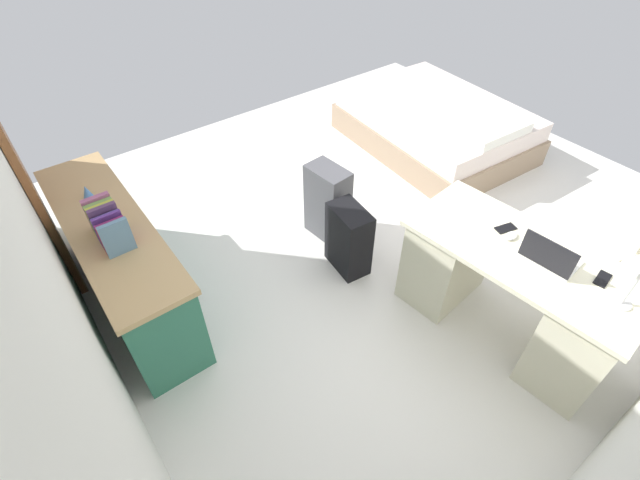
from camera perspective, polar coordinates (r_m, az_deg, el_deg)
ground_plane at (r=3.93m, az=8.62°, el=-0.69°), size 5.63×5.63×0.00m
wall_back at (r=2.29m, az=-33.26°, el=0.35°), size 4.05×0.10×2.80m
door_wooden at (r=3.75m, az=-34.22°, el=8.84°), size 0.88×0.05×2.04m
desk at (r=3.28m, az=22.75°, el=-5.89°), size 1.50×0.81×0.75m
office_chair at (r=3.83m, az=31.11°, el=-0.63°), size 0.57×0.57×0.94m
credenza at (r=3.51m, az=-23.60°, el=-2.64°), size 1.80×0.48×0.76m
bed at (r=5.22m, az=14.34°, el=13.79°), size 1.99×1.53×0.58m
suitcase_black at (r=3.54m, az=3.62°, el=0.11°), size 0.38×0.26×0.57m
suitcase_spare_grey at (r=3.80m, az=0.96°, el=4.73°), size 0.38×0.25×0.66m
laptop at (r=2.99m, az=26.88°, el=-1.88°), size 0.33×0.25×0.21m
computer_mouse at (r=3.09m, az=22.91°, el=0.48°), size 0.07×0.11×0.03m
cell_phone_near_laptop at (r=3.07m, az=31.99°, el=-4.18°), size 0.09×0.15×0.01m
cell_phone_by_mouse at (r=3.15m, az=22.31°, el=1.38°), size 0.10×0.15×0.01m
desk_lamp at (r=2.83m, az=34.84°, el=-2.85°), size 0.16×0.11×0.34m
book_row at (r=3.07m, az=-25.04°, el=1.75°), size 0.35×0.17×0.24m
figurine_small at (r=3.50m, az=-27.24°, el=5.32°), size 0.08×0.08×0.11m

